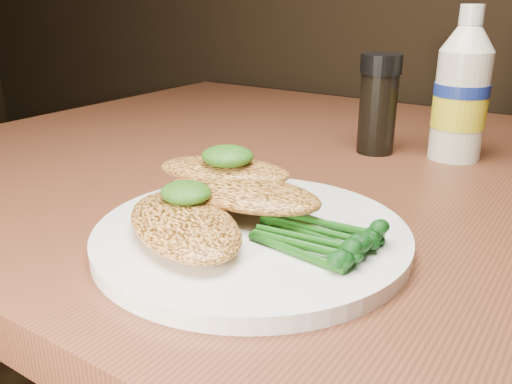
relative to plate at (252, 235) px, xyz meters
The scene contains 9 objects.
plate is the anchor object (origin of this frame).
chicken_front 0.06m from the plate, 127.27° to the right, with size 0.14×0.07×0.02m, color #EC9B4B.
chicken_mid 0.04m from the plate, 137.12° to the left, with size 0.14×0.07×0.02m, color #EC9B4B.
chicken_back 0.08m from the plate, 144.71° to the left, with size 0.12×0.06×0.02m, color #EC9B4B.
pesto_front 0.06m from the plate, 154.56° to the right, with size 0.04×0.04×0.02m, color #133507.
pesto_back 0.08m from the plate, 143.45° to the left, with size 0.05×0.04×0.02m, color #133507.
broccolini_bundle 0.05m from the plate, ahead, with size 0.12×0.09×0.02m, color #164B10, non-canonical shape.
mayo_bottle 0.35m from the plate, 78.03° to the left, with size 0.06×0.06×0.18m, color #E9E4C5, non-canonical shape.
pepper_grinder 0.31m from the plate, 93.53° to the left, with size 0.05×0.05×0.12m, color black, non-canonical shape.
Camera 1 is at (0.17, 0.50, 0.94)m, focal length 37.61 mm.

